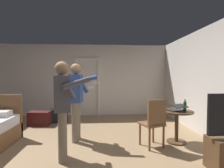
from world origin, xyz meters
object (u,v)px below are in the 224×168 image
wooden_chair (154,121)px  suitcase_dark (40,118)px  person_blue_shirt (63,103)px  suitcase_small (59,116)px  side_table (177,121)px  laptop (177,109)px  person_striped_shirt (77,96)px  bottle_on_table (185,106)px

wooden_chair → suitcase_dark: bearing=147.3°
person_blue_shirt → suitcase_small: bearing=104.7°
side_table → laptop: size_ratio=1.73×
person_striped_shirt → bottle_on_table: bearing=-8.5°
side_table → person_blue_shirt: 2.45m
wooden_chair → person_striped_shirt: size_ratio=0.57×
wooden_chair → suitcase_small: wooden_chair is taller
wooden_chair → suitcase_small: bearing=137.8°
person_blue_shirt → person_striped_shirt: 0.92m
bottle_on_table → wooden_chair: wooden_chair is taller
laptop → suitcase_small: bearing=146.5°
person_blue_shirt → laptop: bearing=14.7°
suitcase_dark → person_striped_shirt: bearing=-41.3°
laptop → wooden_chair: (-0.57, -0.21, -0.21)m
wooden_chair → suitcase_dark: wooden_chair is taller
person_striped_shirt → suitcase_dark: (-1.27, 1.33, -0.80)m
person_striped_shirt → suitcase_small: person_striped_shirt is taller
bottle_on_table → suitcase_dark: 4.02m
suitcase_small → side_table: bearing=-45.1°
person_striped_shirt → wooden_chair: bearing=-17.9°
suitcase_dark → bottle_on_table: bearing=-19.9°
bottle_on_table → person_blue_shirt: person_blue_shirt is taller
laptop → wooden_chair: 0.64m
person_blue_shirt → suitcase_small: size_ratio=3.17×
person_striped_shirt → suitcase_dark: person_striped_shirt is taller
bottle_on_table → person_striped_shirt: 2.37m
wooden_chair → laptop: bearing=20.5°
bottle_on_table → person_striped_shirt: size_ratio=0.15×
wooden_chair → suitcase_dark: 3.44m
person_striped_shirt → laptop: bearing=-8.1°
suitcase_small → wooden_chair: bearing=-54.6°
suitcase_dark → suitcase_small: suitcase_small is taller
laptop → person_striped_shirt: (-2.18, 0.31, 0.25)m
suitcase_small → person_blue_shirt: bearing=-87.7°
bottle_on_table → person_striped_shirt: bearing=171.5°
bottle_on_table → suitcase_small: bearing=147.4°
side_table → person_blue_shirt: person_blue_shirt is taller
bottle_on_table → person_striped_shirt: person_striped_shirt is taller
laptop → suitcase_dark: (-3.45, 1.64, -0.55)m
laptop → suitcase_small: (-2.96, 1.96, -0.55)m
laptop → side_table: bearing=66.7°
laptop → person_blue_shirt: bearing=-165.3°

